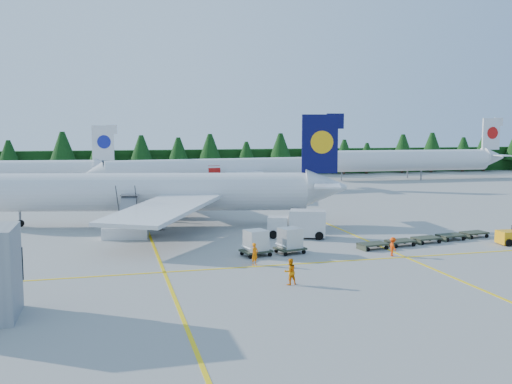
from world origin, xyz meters
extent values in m
plane|color=#989993|center=(0.00, 0.00, 0.00)|extent=(320.00, 320.00, 0.00)
cube|color=yellow|center=(-14.00, 20.00, 0.01)|extent=(0.25, 120.00, 0.01)
cube|color=yellow|center=(6.00, 20.00, 0.01)|extent=(0.25, 120.00, 0.01)
cube|color=yellow|center=(0.00, -6.00, 0.01)|extent=(80.00, 0.25, 0.01)
cube|color=black|center=(0.00, 82.00, 3.00)|extent=(220.00, 4.00, 6.00)
cylinder|color=silver|center=(-14.09, 15.31, 3.77)|extent=(35.68, 11.57, 4.19)
cube|color=#08083D|center=(4.85, 11.24, 9.00)|extent=(3.97, 1.19, 6.49)
cube|color=silver|center=(-9.15, 23.35, 3.14)|extent=(7.86, 16.26, 1.19)
cylinder|color=slate|center=(-11.79, 21.02, 1.68)|extent=(3.94, 2.90, 2.20)
cube|color=silver|center=(-12.88, 5.95, 3.14)|extent=(13.31, 16.74, 1.19)
cylinder|color=slate|center=(-14.34, 9.15, 1.68)|extent=(3.94, 2.90, 2.20)
cylinder|color=slate|center=(-27.31, 18.15, 0.89)|extent=(0.25, 0.25, 1.78)
cylinder|color=silver|center=(-1.11, 46.23, 3.69)|extent=(35.08, 7.77, 4.10)
cone|color=silver|center=(-19.86, 44.23, 3.69)|extent=(3.29, 4.38, 4.10)
cube|color=#B6100C|center=(17.75, 48.24, 8.81)|extent=(3.91, 0.77, 6.35)
cube|color=silver|center=(1.03, 55.21, 3.07)|extent=(11.89, 16.54, 1.16)
cylinder|color=slate|center=(-0.72, 52.24, 1.64)|extent=(3.69, 2.51, 2.15)
cube|color=silver|center=(2.87, 37.89, 3.07)|extent=(9.19, 16.31, 1.16)
cylinder|color=slate|center=(0.54, 40.42, 1.64)|extent=(3.69, 2.51, 2.15)
cylinder|color=slate|center=(-14.27, 44.82, 0.87)|extent=(0.25, 0.25, 1.74)
cube|color=silver|center=(-18.55, 53.44, 8.29)|extent=(3.68, 0.83, 5.98)
cylinder|color=silver|center=(43.59, 61.56, 4.02)|extent=(38.07, 5.20, 4.47)
cone|color=silver|center=(23.03, 61.96, 4.02)|extent=(3.21, 4.53, 4.47)
cube|color=silver|center=(64.25, 61.16, 9.61)|extent=(4.25, 0.47, 6.93)
cylinder|color=slate|center=(29.16, 61.84, 0.89)|extent=(0.27, 0.27, 1.79)
cube|color=silver|center=(-16.36, 8.52, 0.57)|extent=(4.66, 2.93, 1.14)
cube|color=slate|center=(-16.04, 10.57, 2.39)|extent=(2.28, 4.35, 3.08)
cube|color=slate|center=(-15.71, 12.62, 3.79)|extent=(2.04, 1.52, 0.12)
cube|color=silver|center=(-1.68, 5.35, 1.02)|extent=(2.55, 2.55, 2.05)
cube|color=black|center=(-1.68, 5.35, 1.51)|extent=(2.24, 2.35, 0.88)
cube|color=silver|center=(1.01, 4.22, 1.46)|extent=(4.06, 3.33, 2.53)
cube|color=#313828|center=(4.81, -2.31, 0.47)|extent=(2.69, 1.90, 0.15)
cube|color=#313828|center=(7.86, -1.66, 0.47)|extent=(2.69, 1.90, 0.15)
cube|color=#313828|center=(10.92, -1.01, 0.47)|extent=(2.69, 1.90, 0.15)
cube|color=#313828|center=(13.97, -0.35, 0.47)|extent=(2.69, 1.90, 0.15)
cube|color=#313828|center=(17.03, 0.30, 0.47)|extent=(2.69, 1.90, 0.15)
cube|color=#313828|center=(-5.97, -2.33, 0.43)|extent=(2.77, 2.37, 0.15)
cube|color=silver|center=(-5.97, -2.33, 1.36)|extent=(2.03, 1.99, 1.69)
cube|color=#313828|center=(-2.88, -2.12, 0.43)|extent=(2.77, 2.37, 0.15)
cube|color=silver|center=(-2.88, -2.12, 1.36)|extent=(2.03, 1.99, 1.69)
imported|color=orange|center=(-6.89, -5.48, 0.88)|extent=(0.77, 0.71, 1.76)
imported|color=orange|center=(-5.97, -11.60, 0.92)|extent=(1.00, 0.84, 1.83)
imported|color=#F53D05|center=(5.17, -5.30, 0.80)|extent=(0.50, 0.69, 1.60)
camera|label=1|loc=(-17.87, -47.97, 10.62)|focal=40.00mm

